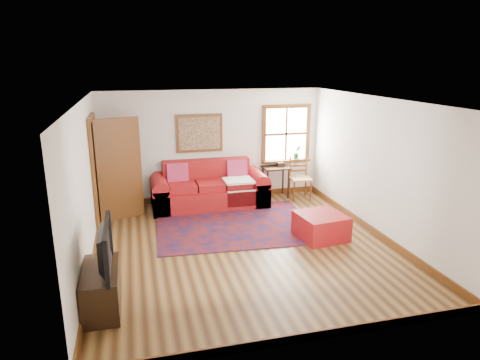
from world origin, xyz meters
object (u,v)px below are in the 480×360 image
object	(u,v)px
red_leather_sofa	(209,191)
ladder_back_chair	(300,176)
side_table	(276,172)
media_cabinet	(102,289)
red_ottoman	(321,226)

from	to	relation	value
red_leather_sofa	ladder_back_chair	bearing A→B (deg)	0.09
side_table	media_cabinet	xyz separation A→B (m)	(-3.70, -3.94, -0.33)
red_leather_sofa	ladder_back_chair	distance (m)	2.13
red_leather_sofa	side_table	distance (m)	1.66
red_leather_sofa	red_ottoman	bearing A→B (deg)	-54.63
side_table	media_cabinet	bearing A→B (deg)	-133.18
side_table	ladder_back_chair	bearing A→B (deg)	-24.80
red_ottoman	ladder_back_chair	xyz separation A→B (m)	(0.50, 2.29, 0.30)
side_table	media_cabinet	distance (m)	5.42
red_ottoman	side_table	distance (m)	2.55
ladder_back_chair	media_cabinet	size ratio (longest dim) A/B	0.98
side_table	ladder_back_chair	xyz separation A→B (m)	(0.51, -0.23, -0.07)
red_leather_sofa	media_cabinet	world-z (taller)	red_leather_sofa
side_table	ladder_back_chair	size ratio (longest dim) A/B	0.75
red_ottoman	ladder_back_chair	bearing A→B (deg)	70.65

